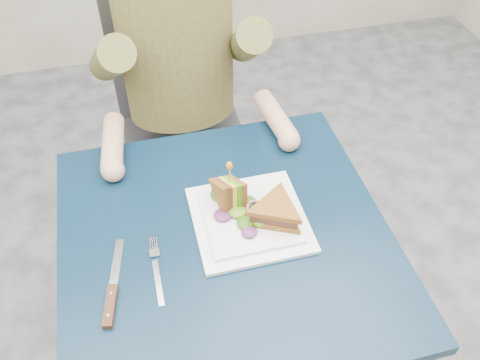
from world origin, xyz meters
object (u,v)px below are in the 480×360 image
object	(u,v)px
chair	(180,109)
diner	(175,28)
table	(226,256)
sandwich_upright	(230,194)
plate	(249,218)
sandwich_flat	(276,212)
knife	(111,298)
fork	(157,272)

from	to	relation	value
chair	diner	size ratio (longest dim) A/B	1.25
table	sandwich_upright	xyz separation A→B (m)	(0.03, 0.07, 0.13)
diner	plate	xyz separation A→B (m)	(0.06, -0.60, -0.18)
table	sandwich_flat	bearing A→B (deg)	1.27
diner	sandwich_flat	xyz separation A→B (m)	(0.12, -0.62, -0.14)
sandwich_flat	table	bearing A→B (deg)	-178.73
plate	sandwich_upright	xyz separation A→B (m)	(-0.04, 0.04, 0.05)
table	plate	bearing A→B (deg)	23.41
diner	knife	bearing A→B (deg)	-109.93
plate	sandwich_upright	distance (m)	0.07
diner	plate	world-z (taller)	diner
sandwich_flat	sandwich_upright	distance (m)	0.11
chair	knife	xyz separation A→B (m)	(-0.26, -0.84, 0.20)
chair	fork	distance (m)	0.84
sandwich_flat	fork	bearing A→B (deg)	-167.04
chair	sandwich_flat	bearing A→B (deg)	-80.80
plate	diner	bearing A→B (deg)	96.11
sandwich_upright	fork	distance (m)	0.24
diner	sandwich_upright	distance (m)	0.57
fork	knife	xyz separation A→B (m)	(-0.10, -0.04, 0.00)
diner	sandwich_upright	world-z (taller)	diner
sandwich_flat	knife	size ratio (longest dim) A/B	0.87
chair	knife	size ratio (longest dim) A/B	4.21
fork	knife	world-z (taller)	knife
table	sandwich_flat	world-z (taller)	sandwich_flat
plate	sandwich_upright	size ratio (longest dim) A/B	2.06
chair	knife	bearing A→B (deg)	-107.44
table	plate	size ratio (longest dim) A/B	2.88
diner	fork	bearing A→B (deg)	-103.58
table	fork	bearing A→B (deg)	-159.24
fork	knife	size ratio (longest dim) A/B	0.81
plate	knife	world-z (taller)	plate
table	chair	distance (m)	0.74
chair	sandwich_flat	xyz separation A→B (m)	(0.12, -0.73, 0.23)
diner	knife	size ratio (longest dim) A/B	3.38
table	diner	world-z (taller)	diner
sandwich_flat	plate	bearing A→B (deg)	155.56
knife	plate	bearing A→B (deg)	22.14
table	knife	bearing A→B (deg)	-158.17
sandwich_upright	sandwich_flat	bearing A→B (deg)	-37.73
table	knife	size ratio (longest dim) A/B	3.40
sandwich_upright	fork	world-z (taller)	sandwich_upright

